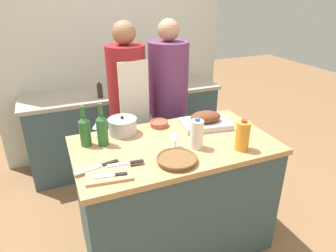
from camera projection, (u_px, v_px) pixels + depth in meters
ground_plane at (174, 239)px, 2.51m from camera, size 12.00×12.00×0.00m
kitchen_island at (174, 195)px, 2.32m from camera, size 1.42×0.81×0.91m
back_counter at (125, 126)px, 3.52m from camera, size 2.18×0.60×0.89m
back_wall at (113, 50)px, 3.47m from camera, size 2.68×0.10×2.55m
roasting_pan at (205, 121)px, 2.37m from camera, size 0.41×0.31×0.13m
wicker_basket at (177, 159)px, 1.88m from camera, size 0.26×0.26×0.04m
cutting_board at (109, 174)px, 1.75m from camera, size 0.29×0.22×0.02m
stock_pot at (123, 126)px, 2.25m from camera, size 0.22×0.22×0.14m
mixing_bowl at (159, 123)px, 2.38m from camera, size 0.15×0.15×0.04m
juice_jug at (243, 136)px, 2.01m from camera, size 0.09×0.09×0.22m
milk_jug at (197, 134)px, 2.03m from camera, size 0.09×0.09×0.22m
wine_bottle_green at (85, 130)px, 2.05m from camera, size 0.08×0.08×0.29m
wine_bottle_dark at (102, 129)px, 2.06m from camera, size 0.08×0.08×0.31m
wine_glass_left at (97, 125)px, 2.19m from camera, size 0.08×0.08×0.12m
wine_glass_right at (175, 136)px, 2.02m from camera, size 0.08×0.08×0.13m
knife_chef at (98, 166)px, 1.81m from camera, size 0.28×0.08×0.01m
knife_paring at (112, 175)px, 1.72m from camera, size 0.19×0.07×0.01m
knife_bread at (127, 163)px, 1.84m from camera, size 0.23×0.05×0.01m
condiment_bottle_tall at (100, 91)px, 3.08m from camera, size 0.06×0.06×0.16m
condiment_bottle_short at (156, 76)px, 3.57m from camera, size 0.06×0.06×0.18m
person_cook_aproned at (128, 108)px, 2.70m from camera, size 0.34×0.35×1.69m
person_cook_guest at (168, 101)px, 2.90m from camera, size 0.37×0.37×1.68m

